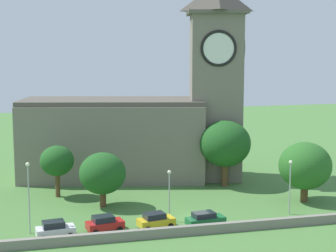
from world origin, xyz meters
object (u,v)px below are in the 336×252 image
object	(u,v)px
streetlamp_central	(290,178)
tree_riverside_west	(225,144)
tree_by_tower	(103,174)
church	(146,120)
car_green	(205,219)
car_white	(55,229)
streetlamp_west_mid	(169,187)
car_yellow	(156,220)
tree_churchyard	(305,166)
car_red	(105,223)
streetlamp_west_end	(28,187)
tree_riverside_east	(57,161)

from	to	relation	value
streetlamp_central	tree_riverside_west	distance (m)	15.36
streetlamp_central	tree_by_tower	size ratio (longest dim) A/B	0.96
church	car_green	size ratio (longest dim) A/B	7.70
car_white	tree_riverside_west	xyz separation A→B (m)	(24.99, 16.63, 5.27)
tree_riverside_west	streetlamp_west_mid	bearing A→B (deg)	-129.98
streetlamp_central	streetlamp_west_mid	bearing A→B (deg)	176.83
car_yellow	tree_churchyard	world-z (taller)	tree_churchyard
tree_by_tower	car_red	bearing A→B (deg)	-96.31
church	car_green	xyz separation A→B (m)	(1.67, -24.62, -8.10)
streetlamp_west_end	tree_churchyard	size ratio (longest dim) A/B	1.00
tree_by_tower	car_green	bearing A→B (deg)	-45.95
streetlamp_central	tree_churchyard	xyz separation A→B (m)	(4.43, 4.66, 0.28)
car_white	tree_riverside_west	distance (m)	30.48
streetlamp_west_end	tree_by_tower	bearing A→B (deg)	42.36
streetlamp_west_mid	tree_by_tower	size ratio (longest dim) A/B	0.87
streetlamp_west_end	tree_riverside_west	size ratio (longest dim) A/B	0.82
streetlamp_west_end	streetlamp_west_mid	bearing A→B (deg)	1.33
car_white	car_green	world-z (taller)	car_white
car_red	tree_churchyard	xyz separation A→B (m)	(26.90, 5.43, 3.86)
streetlamp_central	tree_churchyard	size ratio (longest dim) A/B	0.85
tree_churchyard	tree_by_tower	distance (m)	26.17
car_red	streetlamp_west_end	distance (m)	9.11
church	car_white	bearing A→B (deg)	-121.43
car_red	car_yellow	distance (m)	5.68
tree_riverside_east	tree_riverside_west	world-z (taller)	tree_riverside_west
church	tree_by_tower	xyz separation A→B (m)	(-8.49, -14.11, -4.65)
streetlamp_west_mid	tree_riverside_west	distance (m)	18.62
car_red	car_green	world-z (taller)	car_red
car_white	streetlamp_central	bearing A→B (deg)	3.37
car_red	tree_churchyard	bearing A→B (deg)	11.41
tree_riverside_east	streetlamp_west_end	bearing A→B (deg)	-104.42
car_red	tree_by_tower	size ratio (longest dim) A/B	0.62
car_red	car_green	bearing A→B (deg)	-5.55
car_green	tree_riverside_east	xyz separation A→B (m)	(-15.48, 16.63, 4.07)
car_yellow	car_white	bearing A→B (deg)	-177.11
tree_riverside_east	tree_riverside_west	size ratio (longest dim) A/B	0.73
streetlamp_west_mid	streetlamp_central	size ratio (longest dim) A/B	0.91
car_green	streetlamp_west_end	world-z (taller)	streetlamp_west_end
church	streetlamp_west_mid	bearing A→B (deg)	-94.72
car_red	tree_by_tower	distance (m)	10.07
car_yellow	tree_churchyard	xyz separation A→B (m)	(21.22, 5.74, 3.87)
streetlamp_west_mid	tree_churchyard	world-z (taller)	tree_churchyard
car_green	tree_by_tower	xyz separation A→B (m)	(-10.17, 10.51, 3.45)
car_white	streetlamp_west_end	size ratio (longest dim) A/B	0.54
car_yellow	car_red	bearing A→B (deg)	176.86
car_green	streetlamp_central	bearing A→B (deg)	9.37
tree_churchyard	car_green	bearing A→B (deg)	-157.44
church	car_red	size ratio (longest dim) A/B	8.19
streetlamp_west_mid	tree_riverside_east	world-z (taller)	tree_riverside_east
streetlamp_central	car_white	bearing A→B (deg)	-176.63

